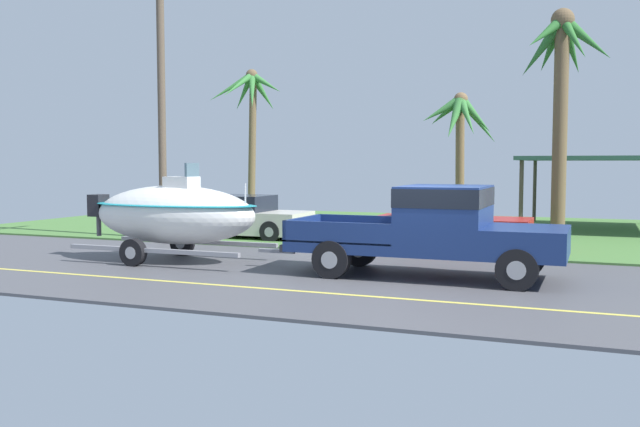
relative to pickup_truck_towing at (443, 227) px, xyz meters
The scene contains 10 objects.
ground 7.73m from the pickup_truck_towing, 93.63° to the left, with size 36.00×22.00×0.11m.
pickup_truck_towing is the anchor object (origin of this frame).
boat_on_trailer 6.66m from the pickup_truck_towing, behind, with size 5.70×2.31×2.42m.
parked_sedan_near 5.26m from the pickup_truck_towing, 99.65° to the left, with size 4.32×1.86×1.38m.
parked_sedan_far 9.49m from the pickup_truck_towing, 146.11° to the left, with size 4.76×1.87×1.38m.
carport_awning 12.83m from the pickup_truck_towing, 73.92° to the left, with size 6.33×5.80×2.65m.
palm_tree_near_left 17.00m from the pickup_truck_towing, 131.41° to the left, with size 3.15×3.64×6.44m.
palm_tree_near_right 9.66m from the pickup_truck_towing, 98.51° to the left, with size 2.54×2.97×4.79m.
palm_tree_mid 8.38m from the pickup_truck_towing, 75.15° to the left, with size 2.73×2.46×6.88m.
utility_pole 10.91m from the pickup_truck_towing, 157.95° to the left, with size 0.24×1.80×8.37m.
Camera 1 is at (3.48, -13.69, 2.41)m, focal length 39.02 mm.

